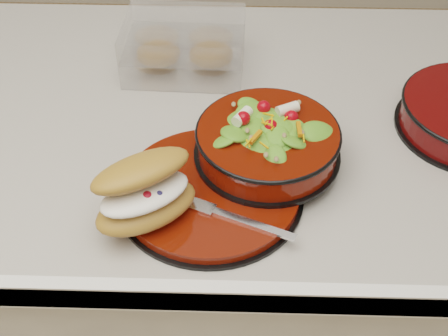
{
  "coord_description": "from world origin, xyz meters",
  "views": [
    {
      "loc": [
        0.01,
        -0.84,
        1.57
      ],
      "look_at": [
        -0.01,
        -0.18,
        0.94
      ],
      "focal_mm": 50.0,
      "sensor_mm": 36.0,
      "label": 1
    }
  ],
  "objects_px": {
    "dinner_plate": "(211,192)",
    "salad_bowl": "(268,138)",
    "pastry_box": "(184,47)",
    "croissant": "(145,192)",
    "island_counter": "(232,272)",
    "fork": "(237,218)"
  },
  "relations": [
    {
      "from": "island_counter",
      "to": "fork",
      "type": "xyz_separation_m",
      "value": [
        0.01,
        -0.26,
        0.47
      ]
    },
    {
      "from": "dinner_plate",
      "to": "salad_bowl",
      "type": "xyz_separation_m",
      "value": [
        0.08,
        0.07,
        0.04
      ]
    },
    {
      "from": "croissant",
      "to": "pastry_box",
      "type": "height_order",
      "value": "croissant"
    },
    {
      "from": "island_counter",
      "to": "fork",
      "type": "distance_m",
      "value": 0.53
    },
    {
      "from": "croissant",
      "to": "pastry_box",
      "type": "distance_m",
      "value": 0.39
    },
    {
      "from": "dinner_plate",
      "to": "island_counter",
      "type": "bearing_deg",
      "value": 80.99
    },
    {
      "from": "island_counter",
      "to": "salad_bowl",
      "type": "xyz_separation_m",
      "value": [
        0.05,
        -0.12,
        0.5
      ]
    },
    {
      "from": "croissant",
      "to": "fork",
      "type": "xyz_separation_m",
      "value": [
        0.13,
        -0.01,
        -0.04
      ]
    },
    {
      "from": "pastry_box",
      "to": "salad_bowl",
      "type": "bearing_deg",
      "value": -58.57
    },
    {
      "from": "dinner_plate",
      "to": "salad_bowl",
      "type": "height_order",
      "value": "salad_bowl"
    },
    {
      "from": "croissant",
      "to": "salad_bowl",
      "type": "bearing_deg",
      "value": 3.43
    },
    {
      "from": "dinner_plate",
      "to": "salad_bowl",
      "type": "bearing_deg",
      "value": 40.78
    },
    {
      "from": "island_counter",
      "to": "pastry_box",
      "type": "distance_m",
      "value": 0.52
    },
    {
      "from": "salad_bowl",
      "to": "pastry_box",
      "type": "bearing_deg",
      "value": 119.2
    },
    {
      "from": "salad_bowl",
      "to": "pastry_box",
      "type": "height_order",
      "value": "salad_bowl"
    },
    {
      "from": "dinner_plate",
      "to": "salad_bowl",
      "type": "relative_size",
      "value": 1.23
    },
    {
      "from": "island_counter",
      "to": "fork",
      "type": "bearing_deg",
      "value": -88.07
    },
    {
      "from": "island_counter",
      "to": "dinner_plate",
      "type": "relative_size",
      "value": 4.45
    },
    {
      "from": "salad_bowl",
      "to": "pastry_box",
      "type": "xyz_separation_m",
      "value": [
        -0.15,
        0.26,
        -0.01
      ]
    },
    {
      "from": "dinner_plate",
      "to": "fork",
      "type": "bearing_deg",
      "value": -57.33
    },
    {
      "from": "croissant",
      "to": "island_counter",
      "type": "bearing_deg",
      "value": 31.56
    },
    {
      "from": "salad_bowl",
      "to": "fork",
      "type": "bearing_deg",
      "value": -108.3
    }
  ]
}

